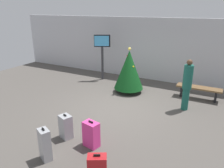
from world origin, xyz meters
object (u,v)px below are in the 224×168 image
at_px(holiday_tree, 129,70).
at_px(flight_info_kiosk, 102,49).
at_px(traveller_0, 187,84).
at_px(suitcase_0, 66,127).
at_px(suitcase_2, 91,134).
at_px(suitcase_1, 45,145).
at_px(waiting_bench, 199,90).

height_order(holiday_tree, flight_info_kiosk, flight_info_kiosk).
relative_size(flight_info_kiosk, traveller_0, 1.22).
bearing_deg(suitcase_0, suitcase_2, 0.07).
relative_size(suitcase_1, suitcase_2, 1.15).
relative_size(holiday_tree, flight_info_kiosk, 0.87).
height_order(traveller_0, suitcase_2, traveller_0).
bearing_deg(flight_info_kiosk, suitcase_1, -71.64).
xyz_separation_m(holiday_tree, suitcase_2, (0.76, -4.00, -0.64)).
distance_m(holiday_tree, flight_info_kiosk, 2.17).
distance_m(holiday_tree, waiting_bench, 2.85).
xyz_separation_m(flight_info_kiosk, traveller_0, (4.30, -1.60, -0.54)).
bearing_deg(waiting_bench, holiday_tree, -166.76).
height_order(waiting_bench, traveller_0, traveller_0).
xyz_separation_m(waiting_bench, suitcase_2, (-1.95, -4.64, -0.03)).
height_order(flight_info_kiosk, traveller_0, flight_info_kiosk).
bearing_deg(traveller_0, suitcase_1, -118.31).
height_order(flight_info_kiosk, suitcase_0, flight_info_kiosk).
height_order(flight_info_kiosk, suitcase_1, flight_info_kiosk).
bearing_deg(waiting_bench, suitcase_1, -115.03).
xyz_separation_m(holiday_tree, flight_info_kiosk, (-1.86, 0.98, 0.52)).
distance_m(holiday_tree, suitcase_1, 4.98).
distance_m(suitcase_1, suitcase_2, 1.15).
bearing_deg(holiday_tree, flight_info_kiosk, 152.15).
xyz_separation_m(holiday_tree, suitcase_0, (-0.07, -4.00, -0.64)).
bearing_deg(suitcase_2, traveller_0, 63.58).
bearing_deg(holiday_tree, suitcase_2, -79.24).
bearing_deg(flight_info_kiosk, suitcase_0, -70.20).
height_order(holiday_tree, traveller_0, holiday_tree).
bearing_deg(flight_info_kiosk, waiting_bench, -4.31).
xyz_separation_m(waiting_bench, suitcase_0, (-2.78, -4.64, -0.03)).
height_order(holiday_tree, suitcase_0, holiday_tree).
relative_size(suitcase_0, suitcase_2, 0.98).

